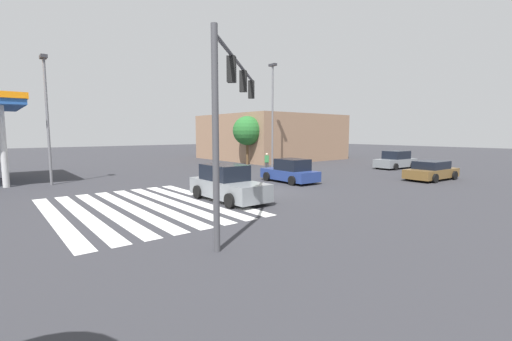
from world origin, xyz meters
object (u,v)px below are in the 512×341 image
car_2 (431,171)px  street_light_pole_b (47,108)px  traffic_signal_mast (234,95)px  car_3 (396,160)px  tree_corner_a (247,131)px  car_0 (290,172)px  street_light_pole_a (273,108)px  car_1 (227,184)px  pedestrian (267,161)px

car_2 → street_light_pole_b: (-13.79, -20.97, 4.12)m
traffic_signal_mast → car_3: traffic_signal_mast is taller
tree_corner_a → car_0: bearing=-24.8°
street_light_pole_a → tree_corner_a: bearing=174.3°
car_0 → street_light_pole_b: size_ratio=0.53×
car_0 → street_light_pole_b: bearing=58.6°
car_0 → traffic_signal_mast: bearing=127.6°
street_light_pole_a → street_light_pole_b: street_light_pole_a is taller
car_1 → pedestrian: (-8.52, 9.78, 0.07)m
traffic_signal_mast → pedestrian: size_ratio=3.92×
pedestrian → tree_corner_a: tree_corner_a is taller
traffic_signal_mast → street_light_pole_b: 15.14m
car_0 → street_light_pole_b: street_light_pole_b is taller
street_light_pole_a → street_light_pole_b: bearing=-92.8°
traffic_signal_mast → car_3: (-6.49, 22.59, -3.83)m
tree_corner_a → car_2: bearing=9.4°
street_light_pole_b → tree_corner_a: 18.49m
traffic_signal_mast → car_2: size_ratio=1.38×
car_1 → tree_corner_a: size_ratio=0.92×
car_3 → street_light_pole_a: bearing=-37.2°
pedestrian → car_2: bearing=69.0°
street_light_pole_a → car_1: bearing=-49.4°
pedestrian → street_light_pole_a: 5.34m
street_light_pole_a → traffic_signal_mast: bearing=-45.3°
car_2 → tree_corner_a: 17.79m
car_0 → pedestrian: 6.75m
traffic_signal_mast → street_light_pole_b: street_light_pole_b is taller
car_1 → tree_corner_a: bearing=140.1°
car_3 → pedestrian: (-5.74, -10.65, 0.11)m
car_3 → street_light_pole_a: street_light_pole_a is taller
car_2 → pedestrian: 12.54m
street_light_pole_b → street_light_pole_a: bearing=87.2°
car_2 → pedestrian: pedestrian is taller
street_light_pole_b → car_1: bearing=28.2°
traffic_signal_mast → car_2: traffic_signal_mast is taller
pedestrian → street_light_pole_a: street_light_pole_a is taller
car_3 → street_light_pole_b: (-8.18, -26.29, 4.01)m
car_0 → car_1: car_1 is taller
car_1 → pedestrian: car_1 is taller
pedestrian → street_light_pole_a: (-1.57, 2.01, 4.69)m
car_1 → street_light_pole_a: street_light_pole_a is taller
car_1 → tree_corner_a: tree_corner_a is taller
car_0 → car_3: 13.73m
car_3 → pedestrian: bearing=-25.3°
car_1 → car_3: 20.61m
car_2 → street_light_pole_b: bearing=149.5°
traffic_signal_mast → car_0: traffic_signal_mast is taller
pedestrian → car_1: bearing=-5.1°
traffic_signal_mast → tree_corner_a: size_ratio=1.22×
car_0 → pedestrian: car_0 is taller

